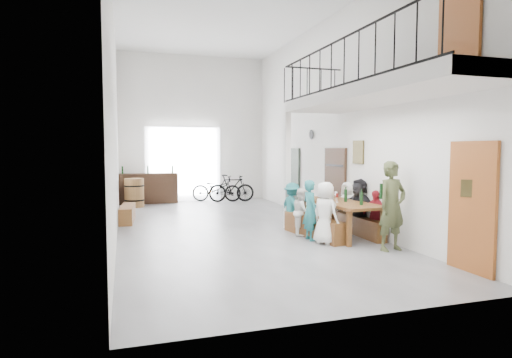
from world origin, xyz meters
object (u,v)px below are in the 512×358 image
object	(u,v)px
serving_counter	(148,188)
bicycle_near	(217,189)
tasting_table	(340,205)
oak_barrel	(134,193)
bench_inner	(313,227)
host_standing	(392,206)
side_bench	(127,214)

from	to	relation	value
serving_counter	bicycle_near	size ratio (longest dim) A/B	1.12
tasting_table	oak_barrel	world-z (taller)	oak_barrel
bench_inner	serving_counter	world-z (taller)	serving_counter
tasting_table	host_standing	xyz separation A→B (m)	(0.29, -1.55, 0.16)
bench_inner	bicycle_near	distance (m)	7.13
bicycle_near	tasting_table	bearing A→B (deg)	-148.57
serving_counter	host_standing	xyz separation A→B (m)	(4.11, -8.90, 0.32)
bench_inner	side_bench	bearing A→B (deg)	130.73
oak_barrel	host_standing	xyz separation A→B (m)	(4.63, -7.97, 0.38)
bicycle_near	serving_counter	bearing A→B (deg)	105.80
tasting_table	oak_barrel	bearing A→B (deg)	120.79
bench_inner	oak_barrel	size ratio (longest dim) A/B	2.06
side_bench	bench_inner	bearing A→B (deg)	-40.57
oak_barrel	serving_counter	bearing A→B (deg)	61.03
oak_barrel	serving_counter	xyz separation A→B (m)	(0.51, 0.93, 0.06)
side_bench	bicycle_near	xyz separation A→B (m)	(3.26, 3.70, 0.27)
side_bench	serving_counter	size ratio (longest dim) A/B	0.75
bench_inner	side_bench	distance (m)	5.21
tasting_table	bench_inner	size ratio (longest dim) A/B	1.19
serving_counter	host_standing	size ratio (longest dim) A/B	1.19
serving_counter	bench_inner	bearing A→B (deg)	-69.29
tasting_table	host_standing	size ratio (longest dim) A/B	1.38
side_bench	oak_barrel	world-z (taller)	oak_barrel
bench_inner	oak_barrel	world-z (taller)	oak_barrel
tasting_table	host_standing	world-z (taller)	host_standing
bench_inner	bicycle_near	world-z (taller)	bicycle_near
bicycle_near	host_standing	bearing A→B (deg)	-148.57
bench_inner	bicycle_near	size ratio (longest dim) A/B	1.09
tasting_table	oak_barrel	xyz separation A→B (m)	(-4.34, 6.43, -0.22)
oak_barrel	host_standing	world-z (taller)	host_standing
tasting_table	bicycle_near	xyz separation A→B (m)	(-1.33, 7.13, -0.22)
side_bench	tasting_table	bearing A→B (deg)	-36.75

